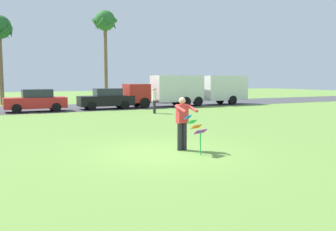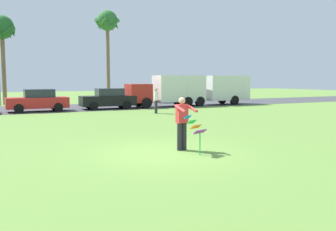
{
  "view_description": "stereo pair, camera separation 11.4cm",
  "coord_description": "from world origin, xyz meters",
  "px_view_note": "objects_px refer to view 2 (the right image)",
  "views": [
    {
      "loc": [
        -5.05,
        -10.04,
        2.32
      ],
      "look_at": [
        0.7,
        1.08,
        1.05
      ],
      "focal_mm": 38.59,
      "sensor_mm": 36.0,
      "label": 1
    },
    {
      "loc": [
        -4.95,
        -10.1,
        2.32
      ],
      "look_at": [
        0.7,
        1.08,
        1.05
      ],
      "focal_mm": 38.59,
      "sensor_mm": 36.0,
      "label": 2
    }
  ],
  "objects_px": {
    "person_kite_flyer": "(182,121)",
    "parked_car_red": "(38,101)",
    "person_walker_near": "(156,100)",
    "parked_truck_red_cab": "(170,90)",
    "palm_tree_centre_far": "(107,25)",
    "kite_held": "(196,128)",
    "parked_car_black": "(108,99)",
    "palm_tree_right_near": "(2,31)",
    "parked_truck_grey_van": "(218,89)"
  },
  "relations": [
    {
      "from": "person_kite_flyer",
      "to": "parked_car_red",
      "type": "relative_size",
      "value": 0.41
    },
    {
      "from": "palm_tree_right_near",
      "to": "person_kite_flyer",
      "type": "bearing_deg",
      "value": -80.85
    },
    {
      "from": "parked_car_black",
      "to": "person_kite_flyer",
      "type": "bearing_deg",
      "value": -99.5
    },
    {
      "from": "person_kite_flyer",
      "to": "palm_tree_right_near",
      "type": "relative_size",
      "value": 0.22
    },
    {
      "from": "parked_car_black",
      "to": "palm_tree_right_near",
      "type": "distance_m",
      "value": 12.5
    },
    {
      "from": "parked_truck_grey_van",
      "to": "palm_tree_right_near",
      "type": "xyz_separation_m",
      "value": [
        -17.24,
        8.61,
        5.17
      ]
    },
    {
      "from": "person_kite_flyer",
      "to": "palm_tree_right_near",
      "type": "distance_m",
      "value": 26.53
    },
    {
      "from": "parked_truck_grey_van",
      "to": "palm_tree_right_near",
      "type": "height_order",
      "value": "palm_tree_right_near"
    },
    {
      "from": "palm_tree_right_near",
      "to": "person_walker_near",
      "type": "relative_size",
      "value": 4.6
    },
    {
      "from": "person_kite_flyer",
      "to": "parked_truck_red_cab",
      "type": "xyz_separation_m",
      "value": [
        8.29,
        16.99,
        0.46
      ]
    },
    {
      "from": "parked_car_red",
      "to": "parked_truck_grey_van",
      "type": "bearing_deg",
      "value": -0.0
    },
    {
      "from": "person_kite_flyer",
      "to": "parked_car_red",
      "type": "bearing_deg",
      "value": 97.89
    },
    {
      "from": "parked_car_red",
      "to": "parked_truck_red_cab",
      "type": "distance_m",
      "value": 10.66
    },
    {
      "from": "palm_tree_centre_far",
      "to": "kite_held",
      "type": "bearing_deg",
      "value": -102.08
    },
    {
      "from": "parked_truck_grey_van",
      "to": "person_walker_near",
      "type": "distance_m",
      "value": 9.91
    },
    {
      "from": "person_walker_near",
      "to": "parked_truck_red_cab",
      "type": "bearing_deg",
      "value": 53.91
    },
    {
      "from": "person_kite_flyer",
      "to": "parked_car_black",
      "type": "bearing_deg",
      "value": 80.5
    },
    {
      "from": "kite_held",
      "to": "parked_truck_red_cab",
      "type": "height_order",
      "value": "parked_truck_red_cab"
    },
    {
      "from": "parked_car_black",
      "to": "person_walker_near",
      "type": "relative_size",
      "value": 2.45
    },
    {
      "from": "parked_car_red",
      "to": "person_walker_near",
      "type": "relative_size",
      "value": 2.43
    },
    {
      "from": "parked_car_red",
      "to": "person_kite_flyer",
      "type": "bearing_deg",
      "value": -82.11
    },
    {
      "from": "person_kite_flyer",
      "to": "parked_truck_grey_van",
      "type": "distance_m",
      "value": 21.47
    },
    {
      "from": "parked_car_red",
      "to": "parked_truck_red_cab",
      "type": "relative_size",
      "value": 0.62
    },
    {
      "from": "palm_tree_centre_far",
      "to": "palm_tree_right_near",
      "type": "bearing_deg",
      "value": -173.67
    },
    {
      "from": "parked_car_black",
      "to": "palm_tree_right_near",
      "type": "bearing_deg",
      "value": 128.97
    },
    {
      "from": "kite_held",
      "to": "palm_tree_centre_far",
      "type": "relative_size",
      "value": 0.13
    },
    {
      "from": "parked_truck_grey_van",
      "to": "person_walker_near",
      "type": "relative_size",
      "value": 3.9
    },
    {
      "from": "person_kite_flyer",
      "to": "palm_tree_centre_far",
      "type": "relative_size",
      "value": 0.18
    },
    {
      "from": "parked_truck_red_cab",
      "to": "palm_tree_right_near",
      "type": "distance_m",
      "value": 15.96
    },
    {
      "from": "kite_held",
      "to": "palm_tree_centre_far",
      "type": "height_order",
      "value": "palm_tree_centre_far"
    },
    {
      "from": "kite_held",
      "to": "parked_truck_red_cab",
      "type": "relative_size",
      "value": 0.18
    },
    {
      "from": "person_kite_flyer",
      "to": "parked_car_black",
      "type": "xyz_separation_m",
      "value": [
        2.84,
        16.99,
        -0.18
      ]
    },
    {
      "from": "parked_truck_red_cab",
      "to": "palm_tree_centre_far",
      "type": "distance_m",
      "value": 11.93
    },
    {
      "from": "parked_car_black",
      "to": "parked_truck_red_cab",
      "type": "relative_size",
      "value": 0.63
    },
    {
      "from": "parked_truck_red_cab",
      "to": "person_walker_near",
      "type": "distance_m",
      "value": 6.27
    },
    {
      "from": "kite_held",
      "to": "parked_car_black",
      "type": "distance_m",
      "value": 17.94
    },
    {
      "from": "parked_car_red",
      "to": "parked_car_black",
      "type": "distance_m",
      "value": 5.2
    },
    {
      "from": "parked_car_red",
      "to": "parked_car_black",
      "type": "height_order",
      "value": "same"
    },
    {
      "from": "person_kite_flyer",
      "to": "person_walker_near",
      "type": "xyz_separation_m",
      "value": [
        4.6,
        11.94,
        -0.02
      ]
    },
    {
      "from": "parked_car_red",
      "to": "parked_truck_grey_van",
      "type": "distance_m",
      "value": 15.49
    },
    {
      "from": "parked_car_black",
      "to": "palm_tree_centre_far",
      "type": "relative_size",
      "value": 0.45
    },
    {
      "from": "person_kite_flyer",
      "to": "parked_car_black",
      "type": "height_order",
      "value": "person_kite_flyer"
    },
    {
      "from": "person_kite_flyer",
      "to": "parked_truck_red_cab",
      "type": "height_order",
      "value": "parked_truck_red_cab"
    },
    {
      "from": "palm_tree_centre_far",
      "to": "parked_car_red",
      "type": "bearing_deg",
      "value": -130.48
    },
    {
      "from": "person_kite_flyer",
      "to": "palm_tree_centre_far",
      "type": "bearing_deg",
      "value": 77.46
    },
    {
      "from": "parked_car_black",
      "to": "palm_tree_right_near",
      "type": "xyz_separation_m",
      "value": [
        -6.96,
        8.61,
        5.81
      ]
    },
    {
      "from": "person_walker_near",
      "to": "parked_car_black",
      "type": "bearing_deg",
      "value": 109.23
    },
    {
      "from": "parked_car_red",
      "to": "palm_tree_centre_far",
      "type": "bearing_deg",
      "value": 49.52
    },
    {
      "from": "parked_car_red",
      "to": "palm_tree_centre_far",
      "type": "relative_size",
      "value": 0.45
    },
    {
      "from": "kite_held",
      "to": "palm_tree_right_near",
      "type": "distance_m",
      "value": 27.28
    }
  ]
}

